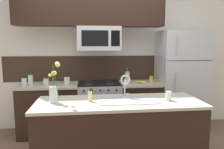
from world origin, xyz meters
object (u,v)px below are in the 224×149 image
at_px(sink_faucet, 125,83).
at_px(storage_jar_tall, 24,81).
at_px(stove_range, 99,107).
at_px(storage_jar_medium, 31,80).
at_px(dish_soap_bottle, 90,96).
at_px(drinking_glass, 168,96).
at_px(coffee_tin, 151,79).
at_px(storage_jar_squat, 67,80).
at_px(storage_jar_short, 46,81).
at_px(refrigerator, 180,81).
at_px(microwave, 99,39).
at_px(flower_vase, 54,89).
at_px(banana_bunch, 141,82).
at_px(french_press, 127,77).

bearing_deg(sink_faucet, storage_jar_tall, 146.83).
height_order(stove_range, storage_jar_medium, storage_jar_medium).
bearing_deg(dish_soap_bottle, drinking_glass, -4.18).
height_order(coffee_tin, sink_faucet, sink_faucet).
relative_size(storage_jar_squat, dish_soap_bottle, 0.87).
relative_size(storage_jar_short, drinking_glass, 1.03).
distance_m(storage_jar_tall, storage_jar_squat, 0.73).
bearing_deg(storage_jar_squat, storage_jar_tall, -177.93).
relative_size(coffee_tin, dish_soap_bottle, 0.67).
height_order(refrigerator, coffee_tin, refrigerator).
xyz_separation_m(refrigerator, storage_jar_medium, (-2.75, -0.01, 0.07)).
relative_size(microwave, storage_jar_short, 6.15).
relative_size(dish_soap_bottle, drinking_glass, 1.40).
height_order(storage_jar_tall, storage_jar_medium, storage_jar_medium).
relative_size(microwave, flower_vase, 1.48).
xyz_separation_m(coffee_tin, sink_faucet, (-0.69, -1.10, 0.14)).
bearing_deg(coffee_tin, refrigerator, -3.10).
height_order(storage_jar_tall, dish_soap_bottle, dish_soap_bottle).
bearing_deg(flower_vase, storage_jar_medium, 115.14).
xyz_separation_m(storage_jar_short, dish_soap_bottle, (0.76, -1.23, 0.01)).
bearing_deg(dish_soap_bottle, coffee_tin, 47.50).
distance_m(storage_jar_short, banana_bunch, 1.71).
distance_m(refrigerator, french_press, 1.02).
bearing_deg(stove_range, storage_jar_short, 179.66).
height_order(french_press, sink_faucet, sink_faucet).
bearing_deg(dish_soap_bottle, storage_jar_squat, 107.63).
relative_size(storage_jar_medium, french_press, 0.64).
relative_size(coffee_tin, sink_faucet, 0.36).
bearing_deg(storage_jar_medium, drinking_glass, -33.06).
height_order(storage_jar_short, storage_jar_squat, storage_jar_squat).
bearing_deg(coffee_tin, dish_soap_bottle, -132.50).
bearing_deg(coffee_tin, microwave, -175.88).
bearing_deg(storage_jar_squat, drinking_glass, -43.55).
distance_m(stove_range, storage_jar_short, 1.07).
distance_m(stove_range, microwave, 1.25).
relative_size(storage_jar_tall, flower_vase, 0.28).
bearing_deg(storage_jar_medium, refrigerator, 0.12).
relative_size(banana_bunch, french_press, 0.71).
xyz_separation_m(storage_jar_squat, banana_bunch, (1.34, -0.08, -0.05)).
bearing_deg(banana_bunch, microwave, 177.10).
relative_size(storage_jar_tall, french_press, 0.52).
xyz_separation_m(storage_jar_medium, banana_bunch, (1.97, -0.07, -0.06)).
bearing_deg(stove_range, storage_jar_squat, 178.01).
bearing_deg(banana_bunch, dish_soap_bottle, -129.20).
bearing_deg(refrigerator, coffee_tin, 176.90).
bearing_deg(refrigerator, storage_jar_tall, -179.47).
xyz_separation_m(refrigerator, sink_faucet, (-1.25, -1.07, 0.18)).
relative_size(storage_jar_tall, storage_jar_medium, 0.82).
bearing_deg(banana_bunch, sink_faucet, -115.55).
bearing_deg(storage_jar_tall, sink_faucet, -33.17).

